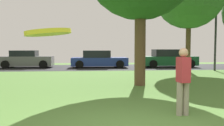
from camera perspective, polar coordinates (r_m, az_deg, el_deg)
The scene contains 7 objects.
road_strip at distance 19.78m, azimuth -2.82°, elevation -1.02°, with size 44.00×6.40×0.01m, color #28282B.
person_walking at distance 5.73m, azimuth 16.80°, elevation -3.66°, with size 0.30×0.34×1.57m.
frisbee_disc at distance 1.45m, azimuth -15.19°, elevation 7.13°, with size 0.27×0.27×0.05m.
parked_car_grey at distance 20.56m, azimuth -19.92°, elevation 0.76°, with size 4.13×1.95×1.41m.
parked_car_blue at distance 19.54m, azimuth -3.22°, elevation 0.80°, with size 4.57×2.06×1.41m.
parked_car_green at distance 20.64m, azimuth 13.42°, elevation 0.96°, with size 4.54×2.02×1.50m.
street_lamp_post at distance 18.19m, azimuth 23.72°, elevation 5.38°, with size 0.14×0.14×4.50m, color #2D2D33.
Camera 1 is at (-0.88, -3.70, 1.56)m, focal length 37.84 mm.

